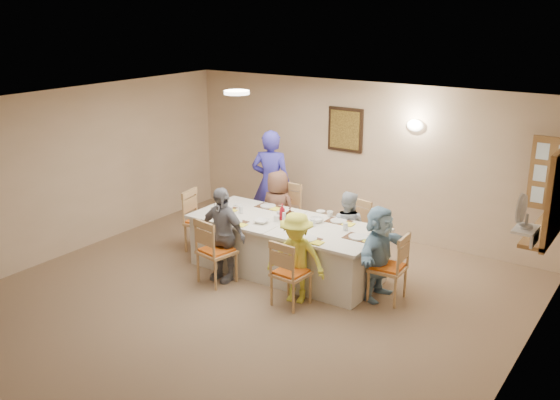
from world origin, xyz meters
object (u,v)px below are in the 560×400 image
Objects in this scene: chair_back_left at (282,216)px; chair_back_right at (351,233)px; diner_back_right at (347,229)px; chair_front_left at (217,250)px; dining_table at (286,247)px; diner_right_end at (379,253)px; chair_front_right at (291,272)px; desk_fan at (524,215)px; diner_back_left at (278,211)px; diner_front_left at (222,234)px; chair_left_end at (202,221)px; condiment_ketchup at (282,212)px; diner_front_right at (296,258)px; caregiver at (271,183)px; chair_right_end at (388,267)px.

chair_back_left is 1.20m from chair_back_right.
chair_front_left is at bearing 42.41° from diner_back_right.
dining_table is 2.21× the size of diner_right_end.
chair_front_right is at bearing 81.44° from diner_back_right.
chair_back_left is 1.07× the size of chair_front_left.
diner_back_left is at bearing 165.14° from desk_fan.
chair_back_right is at bearing 48.81° from diner_right_end.
diner_back_right is 1.82m from diner_front_left.
diner_right_end is (2.02, 0.68, -0.04)m from diner_front_left.
chair_front_right is 0.93× the size of chair_left_end.
diner_front_left is at bearing -125.66° from condiment_ketchup.
diner_front_right is (1.20, -1.36, -0.03)m from diner_back_left.
diner_front_right is at bearing 81.44° from diner_back_right.
desk_fan is 3.35m from condiment_ketchup.
desk_fan is 2.94m from diner_back_right.
diner_back_right is at bearing 158.75° from desk_fan.
dining_table is 0.93m from diner_front_right.
caregiver is at bearing -46.19° from diner_back_left.
chair_left_end is 0.84× the size of diner_back_right.
chair_back_right is at bearing -116.02° from chair_front_left.
chair_back_left reaches higher than dining_table.
diner_front_left is 0.75× the size of caregiver.
diner_right_end reaches higher than diner_front_right.
chair_front_left is at bearing -72.73° from chair_right_end.
caregiver is (-1.65, 1.83, 0.28)m from diner_front_right.
chair_front_left is 2.18m from diner_right_end.
chair_front_left is (-0.60, -0.80, 0.09)m from dining_table.
chair_left_end is at bearing -93.14° from chair_right_end.
diner_back_right is (0.60, 0.68, 0.19)m from dining_table.
chair_left_end is at bearing -149.63° from chair_back_right.
diner_back_left is (-3.78, 1.00, -0.92)m from desk_fan.
caregiver is (-4.23, 1.47, -0.67)m from desk_fan.
desk_fan is 0.32× the size of chair_left_end.
chair_right_end is at bearing 24.65° from diner_front_right.
chair_back_left is at bearing 122.37° from caregiver.
desk_fan is 3.90m from diner_front_left.
diner_back_right reaches higher than chair_right_end.
chair_front_left is 1.91m from diner_back_right.
condiment_ketchup is at bearing 110.98° from caregiver.
desk_fan is 4.86m from chair_left_end.
dining_table is 2.89× the size of chair_back_right.
condiment_ketchup reaches higher than dining_table.
chair_left_end is 2.26m from diner_back_right.
chair_back_right is (0.60, 0.80, 0.09)m from dining_table.
chair_right_end is at bearing 168.79° from desk_fan.
chair_left_end is at bearing -29.25° from chair_front_left.
desk_fan is 0.34× the size of chair_front_right.
chair_back_left is 0.80× the size of diner_back_left.
diner_back_left is (0.00, -0.12, 0.13)m from chair_back_left.
caregiver reaches higher than desk_fan.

